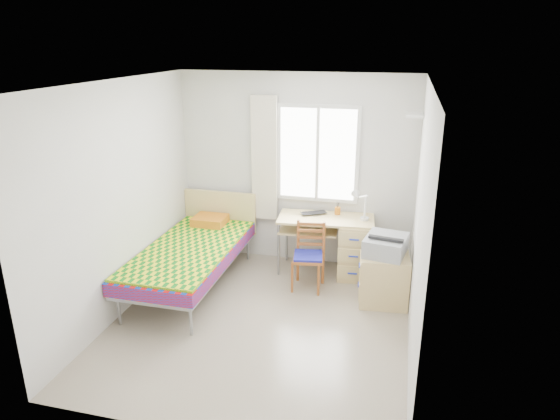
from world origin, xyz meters
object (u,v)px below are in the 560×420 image
object	(u,v)px
chair	(310,252)
printer	(386,245)
cabinet	(383,279)
bed	(193,251)
desk	(350,245)

from	to	relation	value
chair	printer	distance (m)	0.97
cabinet	chair	bearing A→B (deg)	163.78
printer	bed	bearing A→B (deg)	-165.60
desk	printer	world-z (taller)	printer
chair	cabinet	distance (m)	0.96
cabinet	printer	size ratio (longest dim) A/B	1.04
desk	chair	world-z (taller)	chair
bed	cabinet	bearing A→B (deg)	3.83
bed	printer	size ratio (longest dim) A/B	3.79
chair	cabinet	size ratio (longest dim) A/B	1.39
bed	chair	xyz separation A→B (m)	(1.43, 0.32, 0.01)
desk	printer	distance (m)	0.82
cabinet	printer	xyz separation A→B (m)	(-0.00, 0.04, 0.42)
chair	printer	xyz separation A→B (m)	(0.92, -0.14, 0.24)
bed	cabinet	distance (m)	2.37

